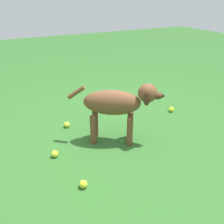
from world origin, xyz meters
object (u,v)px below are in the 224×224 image
at_px(tennis_ball_1, 171,109).
at_px(tennis_ball_4, 55,154).
at_px(tennis_ball_2, 67,125).
at_px(tennis_ball_3, 123,101).
at_px(tennis_ball_0, 83,184).
at_px(dog, 118,104).

xyz_separation_m(tennis_ball_1, tennis_ball_4, (1.61, 0.27, 0.00)).
relative_size(tennis_ball_2, tennis_ball_3, 1.00).
distance_m(tennis_ball_1, tennis_ball_2, 1.35).
distance_m(tennis_ball_2, tennis_ball_4, 0.57).
distance_m(tennis_ball_1, tennis_ball_4, 1.63).
relative_size(tennis_ball_0, tennis_ball_4, 1.00).
bearing_deg(tennis_ball_1, tennis_ball_2, -9.63).
xyz_separation_m(tennis_ball_3, tennis_ball_4, (1.18, 0.79, 0.00)).
height_order(tennis_ball_3, tennis_ball_4, same).
xyz_separation_m(tennis_ball_0, tennis_ball_3, (-1.09, -1.29, 0.00)).
bearing_deg(dog, tennis_ball_2, 159.37).
height_order(tennis_ball_1, tennis_ball_3, same).
bearing_deg(tennis_ball_1, tennis_ball_3, -50.26).
bearing_deg(tennis_ball_3, tennis_ball_2, 18.02).
xyz_separation_m(dog, tennis_ball_2, (0.38, -0.51, -0.39)).
distance_m(dog, tennis_ball_1, 1.06).
xyz_separation_m(tennis_ball_2, tennis_ball_4, (0.28, 0.50, 0.00)).
height_order(dog, tennis_ball_1, dog).
bearing_deg(tennis_ball_0, tennis_ball_2, -100.70).
relative_size(dog, tennis_ball_3, 12.37).
xyz_separation_m(dog, tennis_ball_1, (-0.95, -0.28, -0.39)).
height_order(dog, tennis_ball_2, dog).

